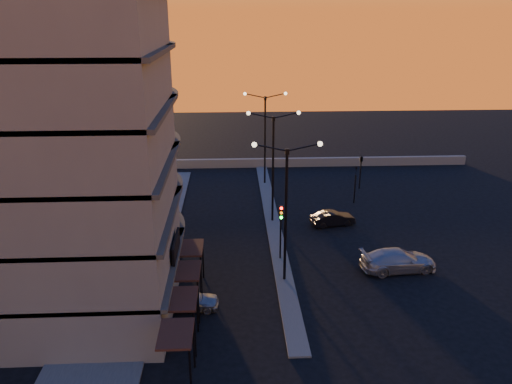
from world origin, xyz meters
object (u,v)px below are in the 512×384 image
object	(u,v)px
streetlamp_mid	(273,159)
car_hatchback	(188,300)
car_wagon	(398,260)
car_sedan	(333,218)
traffic_light_main	(281,223)

from	to	relation	value
streetlamp_mid	car_hatchback	size ratio (longest dim) A/B	2.61
streetlamp_mid	car_wagon	bearing A→B (deg)	-48.29
streetlamp_mid	car_hatchback	bearing A→B (deg)	-115.05
car_hatchback	car_wagon	xyz separation A→B (m)	(14.11, 4.11, 0.14)
streetlamp_mid	car_wagon	world-z (taller)	streetlamp_mid
car_sedan	car_wagon	size ratio (longest dim) A/B	0.71
traffic_light_main	car_sedan	distance (m)	8.20
traffic_light_main	car_hatchback	distance (m)	8.83
traffic_light_main	car_sedan	bearing A→B (deg)	50.58
car_wagon	traffic_light_main	bearing A→B (deg)	71.19
car_hatchback	car_sedan	bearing A→B (deg)	-40.25
car_wagon	car_hatchback	bearing A→B (deg)	100.41
streetlamp_mid	car_sedan	xyz separation A→B (m)	(5.00, -1.05, -4.98)
traffic_light_main	car_sedan	xyz separation A→B (m)	(5.00, 6.08, -2.28)
traffic_light_main	car_hatchback	xyz separation A→B (m)	(-6.11, -5.95, -2.27)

